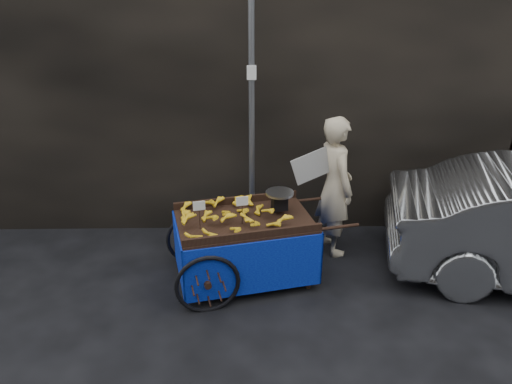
{
  "coord_description": "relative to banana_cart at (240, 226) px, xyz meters",
  "views": [
    {
      "loc": [
        0.25,
        -5.1,
        3.61
      ],
      "look_at": [
        0.34,
        0.5,
        1.09
      ],
      "focal_mm": 35.0,
      "sensor_mm": 36.0,
      "label": 1
    }
  ],
  "objects": [
    {
      "name": "ground",
      "position": [
        -0.15,
        -0.24,
        -0.75
      ],
      "size": [
        80.0,
        80.0,
        0.0
      ],
      "primitive_type": "plane",
      "color": "black",
      "rests_on": "ground"
    },
    {
      "name": "building_wall",
      "position": [
        0.24,
        2.36,
        1.75
      ],
      "size": [
        13.5,
        2.0,
        5.0
      ],
      "color": "black",
      "rests_on": "ground"
    },
    {
      "name": "street_pole",
      "position": [
        0.15,
        1.06,
        1.26
      ],
      "size": [
        0.12,
        0.1,
        4.0
      ],
      "color": "slate",
      "rests_on": "ground"
    },
    {
      "name": "banana_cart",
      "position": [
        0.0,
        0.0,
        0.0
      ],
      "size": [
        2.4,
        1.47,
        1.22
      ],
      "rotation": [
        0.0,
        0.0,
        0.23
      ],
      "color": "black",
      "rests_on": "ground"
    },
    {
      "name": "vendor",
      "position": [
        1.25,
        0.71,
        0.21
      ],
      "size": [
        0.95,
        0.81,
        1.92
      ],
      "rotation": [
        0.0,
        0.0,
        1.89
      ],
      "color": "#BDAC8C",
      "rests_on": "ground"
    },
    {
      "name": "plastic_bag",
      "position": [
        0.74,
        0.31,
        -0.63
      ],
      "size": [
        0.26,
        0.21,
        0.23
      ],
      "primitive_type": "ellipsoid",
      "color": "blue",
      "rests_on": "ground"
    }
  ]
}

